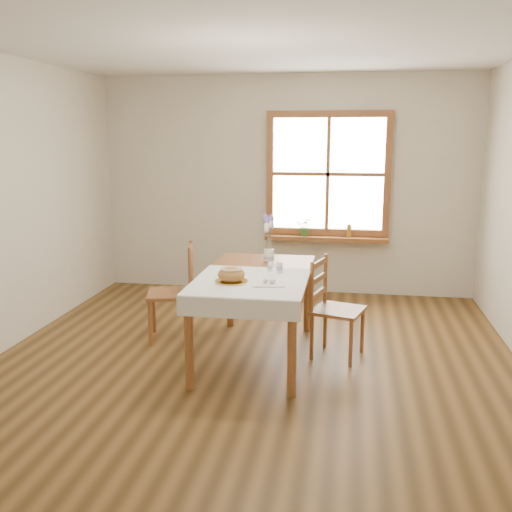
{
  "coord_description": "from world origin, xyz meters",
  "views": [
    {
      "loc": [
        0.78,
        -4.36,
        1.91
      ],
      "look_at": [
        0.0,
        0.3,
        0.9
      ],
      "focal_mm": 40.0,
      "sensor_mm": 36.0,
      "label": 1
    }
  ],
  "objects_px": {
    "chair_left": "(171,292)",
    "flower_vase": "(269,256)",
    "chair_right": "(338,309)",
    "bread_plate": "(231,281)",
    "dining_table": "(256,283)"
  },
  "relations": [
    {
      "from": "chair_right",
      "to": "chair_left",
      "type": "bearing_deg",
      "value": 99.58
    },
    {
      "from": "chair_right",
      "to": "bread_plate",
      "type": "xyz_separation_m",
      "value": [
        -0.84,
        -0.48,
        0.33
      ]
    },
    {
      "from": "chair_left",
      "to": "dining_table",
      "type": "bearing_deg",
      "value": 56.33
    },
    {
      "from": "chair_left",
      "to": "flower_vase",
      "type": "distance_m",
      "value": 0.99
    },
    {
      "from": "chair_right",
      "to": "bread_plate",
      "type": "distance_m",
      "value": 1.02
    },
    {
      "from": "dining_table",
      "to": "flower_vase",
      "type": "distance_m",
      "value": 0.49
    },
    {
      "from": "dining_table",
      "to": "bread_plate",
      "type": "relative_size",
      "value": 6.28
    },
    {
      "from": "dining_table",
      "to": "chair_right",
      "type": "distance_m",
      "value": 0.75
    },
    {
      "from": "dining_table",
      "to": "chair_right",
      "type": "relative_size",
      "value": 1.84
    },
    {
      "from": "flower_vase",
      "to": "chair_left",
      "type": "bearing_deg",
      "value": -169.84
    },
    {
      "from": "chair_right",
      "to": "flower_vase",
      "type": "xyz_separation_m",
      "value": [
        -0.66,
        0.36,
        0.37
      ]
    },
    {
      "from": "chair_right",
      "to": "bread_plate",
      "type": "bearing_deg",
      "value": 136.42
    },
    {
      "from": "chair_right",
      "to": "bread_plate",
      "type": "relative_size",
      "value": 3.41
    },
    {
      "from": "chair_left",
      "to": "bread_plate",
      "type": "distance_m",
      "value": 1.04
    },
    {
      "from": "flower_vase",
      "to": "chair_right",
      "type": "bearing_deg",
      "value": -28.34
    }
  ]
}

